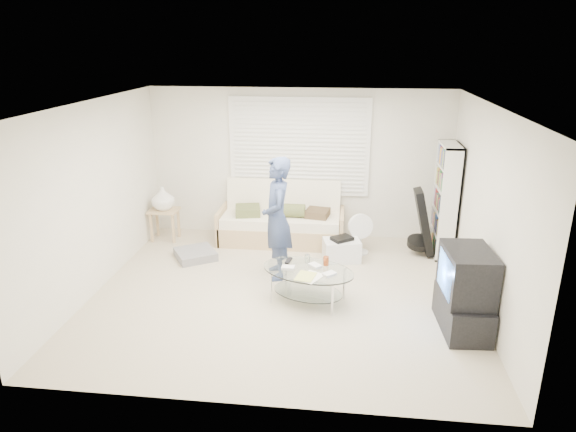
# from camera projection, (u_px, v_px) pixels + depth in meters

# --- Properties ---
(ground) EXTENTS (5.00, 5.00, 0.00)m
(ground) POSITION_uv_depth(u_px,v_px,m) (283.00, 293.00, 6.89)
(ground) COLOR #C1B196
(ground) RESTS_ON ground
(room_shell) EXTENTS (5.02, 4.52, 2.51)m
(room_shell) POSITION_uv_depth(u_px,v_px,m) (287.00, 166.00, 6.81)
(room_shell) COLOR silver
(room_shell) RESTS_ON ground
(window_blinds) EXTENTS (2.32, 0.08, 1.62)m
(window_blinds) POSITION_uv_depth(u_px,v_px,m) (299.00, 147.00, 8.45)
(window_blinds) COLOR silver
(window_blinds) RESTS_ON ground
(futon_sofa) EXTENTS (2.07, 0.83, 1.01)m
(futon_sofa) POSITION_uv_depth(u_px,v_px,m) (282.00, 222.00, 8.57)
(futon_sofa) COLOR tan
(futon_sofa) RESTS_ON ground
(grey_floor_pillow) EXTENTS (0.78, 0.78, 0.13)m
(grey_floor_pillow) POSITION_uv_depth(u_px,v_px,m) (195.00, 254.00, 7.98)
(grey_floor_pillow) COLOR slate
(grey_floor_pillow) RESTS_ON ground
(side_table) EXTENTS (0.47, 0.38, 0.93)m
(side_table) POSITION_uv_depth(u_px,v_px,m) (163.00, 201.00, 8.52)
(side_table) COLOR tan
(side_table) RESTS_ON ground
(bookshelf) EXTENTS (0.28, 0.74, 1.76)m
(bookshelf) POSITION_uv_depth(u_px,v_px,m) (445.00, 200.00, 7.90)
(bookshelf) COLOR white
(bookshelf) RESTS_ON ground
(guitar_case) EXTENTS (0.41, 0.39, 1.04)m
(guitar_case) POSITION_uv_depth(u_px,v_px,m) (423.00, 227.00, 7.98)
(guitar_case) COLOR black
(guitar_case) RESTS_ON ground
(floor_fan) EXTENTS (0.41, 0.27, 0.66)m
(floor_fan) POSITION_uv_depth(u_px,v_px,m) (361.00, 230.00, 8.06)
(floor_fan) COLOR white
(floor_fan) RESTS_ON ground
(storage_bin) EXTENTS (0.61, 0.49, 0.38)m
(storage_bin) POSITION_uv_depth(u_px,v_px,m) (342.00, 250.00, 7.87)
(storage_bin) COLOR white
(storage_bin) RESTS_ON ground
(tv_unit) EXTENTS (0.55, 0.94, 0.99)m
(tv_unit) POSITION_uv_depth(u_px,v_px,m) (465.00, 292.00, 5.90)
(tv_unit) COLOR black
(tv_unit) RESTS_ON ground
(coffee_table) EXTENTS (1.38, 1.08, 0.57)m
(coffee_table) POSITION_uv_depth(u_px,v_px,m) (308.00, 276.00, 6.57)
(coffee_table) COLOR silver
(coffee_table) RESTS_ON ground
(standing_person) EXTENTS (0.55, 0.71, 1.74)m
(standing_person) POSITION_uv_depth(u_px,v_px,m) (277.00, 219.00, 7.12)
(standing_person) COLOR navy
(standing_person) RESTS_ON ground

